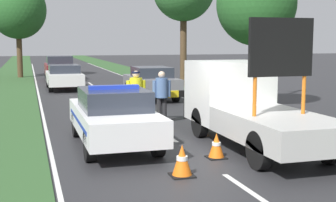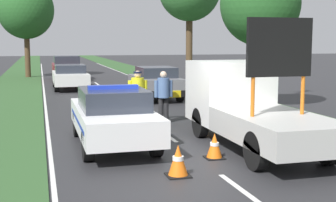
# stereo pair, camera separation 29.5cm
# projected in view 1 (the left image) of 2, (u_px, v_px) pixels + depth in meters

# --- Properties ---
(ground_plane) EXTENTS (160.00, 160.00, 0.00)m
(ground_plane) POSITION_uv_depth(u_px,v_px,m) (190.00, 151.00, 11.76)
(ground_plane) COLOR #28282B
(lane_markings) EXTENTS (6.84, 64.75, 0.01)m
(lane_markings) POSITION_uv_depth(u_px,v_px,m) (98.00, 89.00, 27.24)
(lane_markings) COLOR silver
(lane_markings) RESTS_ON ground
(grass_verge_left) EXTENTS (3.04, 120.00, 0.03)m
(grass_verge_left) POSITION_uv_depth(u_px,v_px,m) (10.00, 85.00, 29.35)
(grass_verge_left) COLOR #2D5128
(grass_verge_left) RESTS_ON ground
(grass_verge_right) EXTENTS (3.04, 120.00, 0.03)m
(grass_verge_right) POSITION_uv_depth(u_px,v_px,m) (162.00, 81.00, 32.18)
(grass_verge_right) COLOR #2D5128
(grass_verge_right) RESTS_ON ground
(police_car) EXTENTS (1.86, 4.84, 1.62)m
(police_car) POSITION_uv_depth(u_px,v_px,m) (113.00, 116.00, 12.28)
(police_car) COLOR white
(police_car) RESTS_ON ground
(work_truck) EXTENTS (2.00, 5.77, 3.28)m
(work_truck) POSITION_uv_depth(u_px,v_px,m) (246.00, 104.00, 12.52)
(work_truck) COLOR white
(work_truck) RESTS_ON ground
(road_barrier) EXTENTS (3.58, 0.08, 1.03)m
(road_barrier) POSITION_uv_depth(u_px,v_px,m) (145.00, 96.00, 16.09)
(road_barrier) COLOR black
(road_barrier) RESTS_ON ground
(police_officer) EXTENTS (0.64, 0.41, 1.80)m
(police_officer) POSITION_uv_depth(u_px,v_px,m) (136.00, 93.00, 15.28)
(police_officer) COLOR #191E38
(police_officer) RESTS_ON ground
(pedestrian_civilian) EXTENTS (0.63, 0.40, 1.76)m
(pedestrian_civilian) POSITION_uv_depth(u_px,v_px,m) (162.00, 93.00, 15.61)
(pedestrian_civilian) COLOR #232326
(pedestrian_civilian) RESTS_ON ground
(traffic_cone_near_police) EXTENTS (0.52, 0.52, 0.72)m
(traffic_cone_near_police) POSITION_uv_depth(u_px,v_px,m) (106.00, 111.00, 16.15)
(traffic_cone_near_police) COLOR black
(traffic_cone_near_police) RESTS_ON ground
(traffic_cone_centre_front) EXTENTS (0.45, 0.45, 0.63)m
(traffic_cone_centre_front) POSITION_uv_depth(u_px,v_px,m) (201.00, 117.00, 15.06)
(traffic_cone_centre_front) COLOR black
(traffic_cone_centre_front) RESTS_ON ground
(traffic_cone_near_truck) EXTENTS (0.44, 0.44, 0.60)m
(traffic_cone_near_truck) POSITION_uv_depth(u_px,v_px,m) (216.00, 146.00, 11.04)
(traffic_cone_near_truck) COLOR black
(traffic_cone_near_truck) RESTS_ON ground
(traffic_cone_behind_barrier) EXTENTS (0.48, 0.48, 0.66)m
(traffic_cone_behind_barrier) POSITION_uv_depth(u_px,v_px,m) (182.00, 161.00, 9.56)
(traffic_cone_behind_barrier) COLOR black
(traffic_cone_behind_barrier) RESTS_ON ground
(traffic_cone_lane_edge) EXTENTS (0.51, 0.51, 0.71)m
(traffic_cone_lane_edge) POSITION_uv_depth(u_px,v_px,m) (208.00, 110.00, 16.29)
(traffic_cone_lane_edge) COLOR black
(traffic_cone_lane_edge) RESTS_ON ground
(queued_car_suv_grey) EXTENTS (1.85, 4.39, 1.53)m
(queued_car_suv_grey) POSITION_uv_depth(u_px,v_px,m) (151.00, 82.00, 22.35)
(queued_car_suv_grey) COLOR slate
(queued_car_suv_grey) RESTS_ON ground
(queued_car_van_white) EXTENTS (1.88, 4.51, 1.41)m
(queued_car_van_white) POSITION_uv_depth(u_px,v_px,m) (64.00, 76.00, 26.76)
(queued_car_van_white) COLOR silver
(queued_car_van_white) RESTS_ON ground
(queued_car_wagon_maroon) EXTENTS (1.94, 4.60, 1.72)m
(queued_car_wagon_maroon) POSITION_uv_depth(u_px,v_px,m) (60.00, 68.00, 33.19)
(queued_car_wagon_maroon) COLOR maroon
(queued_car_wagon_maroon) RESTS_ON ground
(roadside_tree_near_left) EXTENTS (3.18, 3.18, 5.90)m
(roadside_tree_near_left) POSITION_uv_depth(u_px,v_px,m) (256.00, 5.00, 18.58)
(roadside_tree_near_left) COLOR #4C3823
(roadside_tree_near_left) RESTS_ON ground
(roadside_tree_near_right) EXTENTS (4.17, 4.17, 7.28)m
(roadside_tree_near_right) POSITION_uv_depth(u_px,v_px,m) (18.00, 10.00, 34.75)
(roadside_tree_near_right) COLOR #4C3823
(roadside_tree_near_right) RESTS_ON ground
(utility_pole) EXTENTS (1.20, 0.20, 7.99)m
(utility_pole) POSITION_uv_depth(u_px,v_px,m) (252.00, 8.00, 19.38)
(utility_pole) COLOR #473828
(utility_pole) RESTS_ON ground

